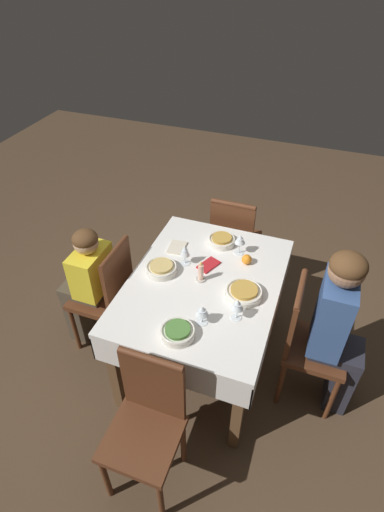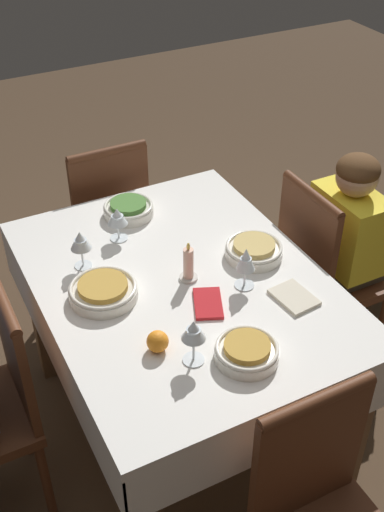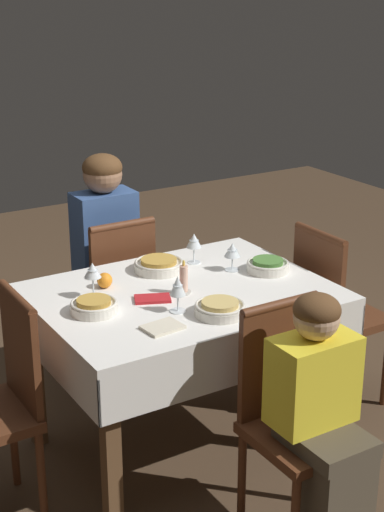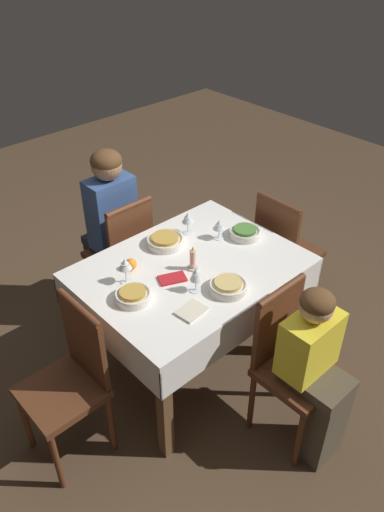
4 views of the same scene
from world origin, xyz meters
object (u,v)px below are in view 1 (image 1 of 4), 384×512
at_px(napkin_red_folded, 177,247).
at_px(chair_east, 147,421).
at_px(dining_table, 204,294).
at_px(person_child_yellow, 86,282).
at_px(wine_glass_east, 202,311).
at_px(chair_north, 307,339).
at_px(person_adult_denim, 338,327).
at_px(bowl_south, 161,268).
at_px(bowl_east, 177,332).
at_px(bowl_north, 244,292).
at_px(candle_centerpiece, 201,274).
at_px(orange_fruit, 247,259).
at_px(wine_glass_south, 185,251).
at_px(wine_glass_north, 237,305).
at_px(chair_west, 234,239).
at_px(bowl_west, 222,240).
at_px(chair_south, 108,293).
at_px(wine_glass_west, 240,240).
at_px(napkin_spare_side, 209,265).

bearing_deg(napkin_red_folded, chair_east, 13.31).
relative_size(dining_table, person_child_yellow, 1.20).
bearing_deg(wine_glass_east, chair_north, 117.63).
bearing_deg(dining_table, person_adult_denim, 89.39).
xyz_separation_m(dining_table, bowl_south, (0.00, -0.28, 0.13)).
bearing_deg(person_adult_denim, bowl_east, 117.81).
bearing_deg(bowl_north, wine_glass_east, -30.51).
bearing_deg(napkin_red_folded, candle_centerpiece, 46.24).
xyz_separation_m(wine_glass_east, orange_fruit, (-0.57, 0.11, -0.06)).
bearing_deg(wine_glass_south, wine_glass_north, 51.94).
height_order(wine_glass_south, candle_centerpiece, wine_glass_south).
relative_size(chair_west, bowl_north, 4.13).
xyz_separation_m(wine_glass_north, bowl_west, (-0.62, -0.27, -0.07)).
height_order(chair_north, orange_fruit, chair_north).
distance_m(candle_centerpiece, orange_fruit, 0.34).
bearing_deg(orange_fruit, chair_south, -69.25).
xyz_separation_m(person_adult_denim, candle_centerpiece, (-0.02, -0.84, 0.14)).
height_order(chair_east, orange_fruit, chair_east).
bearing_deg(wine_glass_west, wine_glass_south, -53.64).
bearing_deg(chair_east, orange_fruit, 78.05).
bearing_deg(napkin_spare_side, chair_east, -0.31).
bearing_deg(chair_west, wine_glass_south, 77.52).
bearing_deg(orange_fruit, person_adult_denim, 66.36).
distance_m(chair_east, napkin_spare_side, 1.01).
distance_m(bowl_west, orange_fruit, 0.26).
height_order(chair_east, candle_centerpiece, chair_east).
bearing_deg(bowl_east, wine_glass_west, 170.46).
height_order(dining_table, bowl_north, bowl_north).
distance_m(bowl_south, bowl_east, 0.52).
distance_m(dining_table, chair_east, 0.83).
bearing_deg(wine_glass_north, bowl_north, -178.92).
relative_size(dining_table, napkin_spare_side, 7.17).
bearing_deg(wine_glass_south, napkin_red_folded, -140.27).
bearing_deg(chair_west, wine_glass_north, 105.15).
bearing_deg(wine_glass_east, napkin_spare_side, -166.29).
height_order(person_adult_denim, candle_centerpiece, person_adult_denim).
relative_size(person_child_yellow, bowl_north, 4.55).
height_order(chair_north, person_adult_denim, person_adult_denim).
bearing_deg(chair_north, bowl_west, 58.66).
bearing_deg(napkin_red_folded, wine_glass_south, 39.73).
relative_size(person_child_yellow, bowl_west, 5.41).
height_order(bowl_east, candle_centerpiece, candle_centerpiece).
bearing_deg(wine_glass_north, person_adult_denim, 110.55).
distance_m(chair_west, napkin_red_folded, 0.68).
xyz_separation_m(wine_glass_south, napkin_red_folded, (-0.13, -0.11, -0.10)).
bearing_deg(chair_south, wine_glass_west, 117.46).
bearing_deg(chair_south, napkin_spare_side, 109.04).
bearing_deg(chair_west, person_child_yellow, 47.60).
xyz_separation_m(chair_north, bowl_north, (0.02, -0.41, 0.28)).
bearing_deg(chair_east, wine_glass_east, 76.76).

